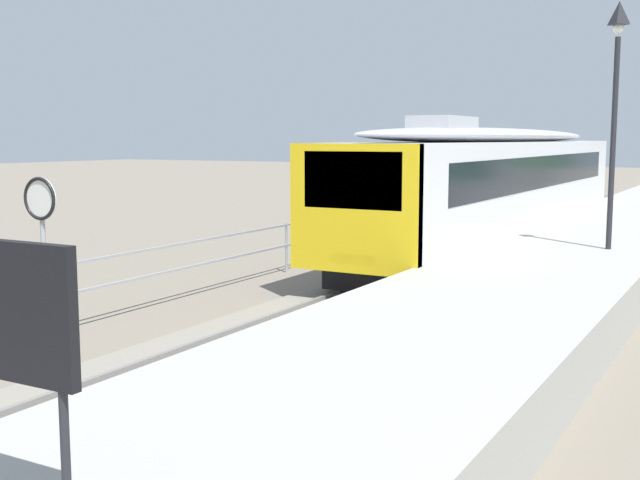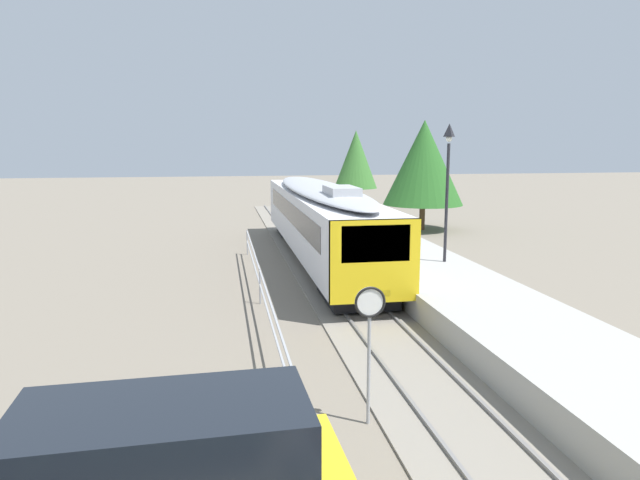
% 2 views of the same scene
% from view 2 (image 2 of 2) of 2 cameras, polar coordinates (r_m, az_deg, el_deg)
% --- Properties ---
extents(ground_plane, '(160.00, 160.00, 0.00)m').
position_cam_2_polar(ground_plane, '(20.89, -5.39, -5.62)').
color(ground_plane, slate).
extents(track_rails, '(3.20, 60.00, 0.14)m').
position_cam_2_polar(track_rails, '(21.31, 2.71, -5.18)').
color(track_rails, gray).
rests_on(track_rails, ground).
extents(commuter_train, '(2.82, 19.79, 3.74)m').
position_cam_2_polar(commuter_train, '(26.59, -0.04, 2.42)').
color(commuter_train, silver).
rests_on(commuter_train, track_rails).
extents(station_platform, '(3.90, 60.00, 0.90)m').
position_cam_2_polar(station_platform, '(22.14, 10.97, -3.68)').
color(station_platform, '#A8A59E').
rests_on(station_platform, ground).
extents(platform_lamp_mid_platform, '(0.34, 0.34, 5.35)m').
position_cam_2_polar(platform_lamp_mid_platform, '(22.47, 12.74, 7.21)').
color(platform_lamp_mid_platform, '#232328').
rests_on(platform_lamp_mid_platform, station_platform).
extents(speed_limit_sign, '(0.61, 0.10, 2.81)m').
position_cam_2_polar(speed_limit_sign, '(11.02, 5.02, -8.11)').
color(speed_limit_sign, '#9EA0A5').
rests_on(speed_limit_sign, ground).
extents(carpark_fence, '(0.06, 36.06, 1.25)m').
position_cam_2_polar(carpark_fence, '(11.15, -2.70, -14.55)').
color(carpark_fence, '#9EA0A5').
rests_on(carpark_fence, ground).
extents(tree_behind_carpark, '(5.07, 5.07, 6.99)m').
position_cam_2_polar(tree_behind_carpark, '(36.91, 10.38, 7.65)').
color(tree_behind_carpark, brown).
rests_on(tree_behind_carpark, ground).
extents(tree_behind_station_far, '(3.72, 3.72, 6.65)m').
position_cam_2_polar(tree_behind_station_far, '(49.38, 3.62, 8.08)').
color(tree_behind_station_far, brown).
rests_on(tree_behind_station_far, ground).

